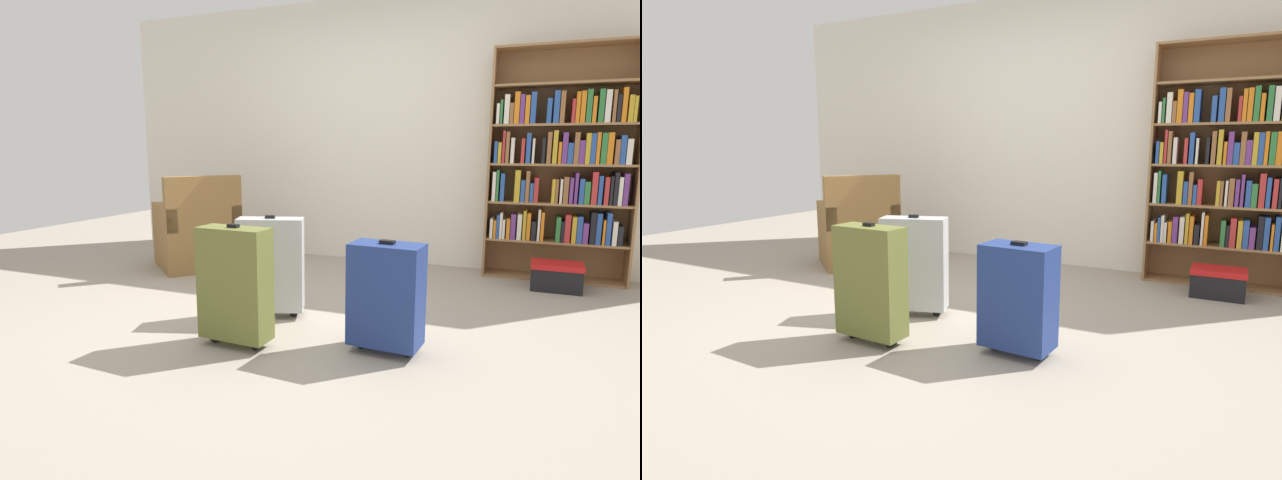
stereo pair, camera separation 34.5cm
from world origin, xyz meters
TOP-DOWN VIEW (x-y plane):
  - ground_plane at (0.00, 0.00)m, footprint 10.33×10.33m
  - back_wall at (0.00, 2.12)m, footprint 5.90×0.10m
  - bookshelf at (1.64, 1.91)m, footprint 1.17×0.29m
  - armchair at (-1.56, 1.09)m, footprint 0.99×0.99m
  - mug at (-0.96, 0.92)m, footprint 0.12×0.08m
  - storage_box at (1.65, 1.52)m, footprint 0.40×0.27m
  - suitcase_navy_blue at (0.70, -0.28)m, footprint 0.42×0.26m
  - suitcase_olive at (-0.14, -0.52)m, footprint 0.43×0.20m
  - suitcase_silver at (-0.20, 0.04)m, footprint 0.48×0.32m

SIDE VIEW (x-z plane):
  - ground_plane at x=0.00m, z-range 0.00..0.00m
  - mug at x=-0.96m, z-range 0.00..0.10m
  - storage_box at x=1.65m, z-range 0.01..0.24m
  - armchair at x=-1.56m, z-range -0.13..0.77m
  - suitcase_navy_blue at x=0.70m, z-range 0.01..0.67m
  - suitcase_silver at x=-0.20m, z-range 0.01..0.72m
  - suitcase_olive at x=-0.14m, z-range 0.01..0.74m
  - bookshelf at x=1.64m, z-range -0.01..1.99m
  - back_wall at x=0.00m, z-range 0.00..2.60m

